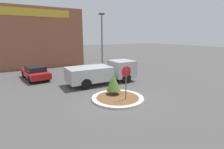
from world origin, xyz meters
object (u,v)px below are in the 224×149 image
(stop_sign, at_px, (126,77))
(parked_sedan_red, at_px, (35,72))
(light_pole, at_px, (102,36))
(utility_truck, at_px, (103,72))

(stop_sign, relative_size, parked_sedan_red, 0.52)
(stop_sign, xyz_separation_m, light_pole, (4.62, 11.94, 2.41))
(light_pole, bearing_deg, parked_sedan_red, -163.35)
(utility_truck, bearing_deg, stop_sign, -97.61)
(utility_truck, bearing_deg, light_pole, 64.21)
(stop_sign, height_order, light_pole, light_pole)
(light_pole, bearing_deg, utility_truck, -117.78)
(parked_sedan_red, bearing_deg, stop_sign, -162.07)
(utility_truck, height_order, light_pole, light_pole)
(stop_sign, xyz_separation_m, parked_sedan_red, (-4.17, 9.31, -0.95))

